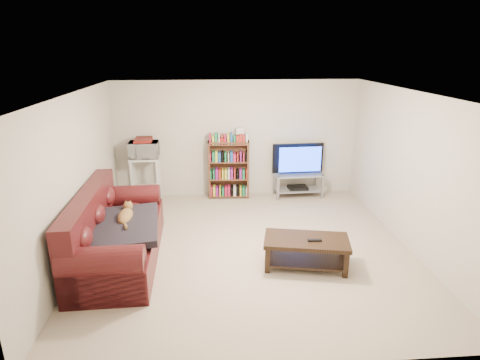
{
  "coord_description": "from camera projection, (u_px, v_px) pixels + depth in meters",
  "views": [
    {
      "loc": [
        -0.58,
        -5.64,
        3.0
      ],
      "look_at": [
        -0.1,
        0.4,
        1.0
      ],
      "focal_mm": 30.0,
      "sensor_mm": 36.0,
      "label": 1
    }
  ],
  "objects": [
    {
      "name": "floor",
      "position": [
        248.0,
        248.0,
        6.32
      ],
      "size": [
        5.0,
        5.0,
        0.0
      ],
      "primitive_type": "plane",
      "color": "#C3AC91",
      "rests_on": "ground"
    },
    {
      "name": "ceiling",
      "position": [
        249.0,
        93.0,
        5.57
      ],
      "size": [
        5.0,
        5.0,
        0.0
      ],
      "primitive_type": "plane",
      "rotation": [
        3.14,
        0.0,
        0.0
      ],
      "color": "white",
      "rests_on": "ground"
    },
    {
      "name": "wall_back",
      "position": [
        237.0,
        139.0,
        8.31
      ],
      "size": [
        5.0,
        0.0,
        5.0
      ],
      "primitive_type": "plane",
      "rotation": [
        1.57,
        0.0,
        0.0
      ],
      "color": "beige",
      "rests_on": "ground"
    },
    {
      "name": "wall_front",
      "position": [
        277.0,
        260.0,
        3.58
      ],
      "size": [
        5.0,
        0.0,
        5.0
      ],
      "primitive_type": "plane",
      "rotation": [
        -1.57,
        0.0,
        0.0
      ],
      "color": "beige",
      "rests_on": "ground"
    },
    {
      "name": "wall_left",
      "position": [
        76.0,
        180.0,
        5.76
      ],
      "size": [
        0.0,
        5.0,
        5.0
      ],
      "primitive_type": "plane",
      "rotation": [
        1.57,
        0.0,
        1.57
      ],
      "color": "beige",
      "rests_on": "ground"
    },
    {
      "name": "wall_right",
      "position": [
        411.0,
        172.0,
        6.13
      ],
      "size": [
        0.0,
        5.0,
        5.0
      ],
      "primitive_type": "plane",
      "rotation": [
        1.57,
        0.0,
        -1.57
      ],
      "color": "beige",
      "rests_on": "ground"
    },
    {
      "name": "sofa",
      "position": [
        113.0,
        237.0,
        5.88
      ],
      "size": [
        1.13,
        2.49,
        1.05
      ],
      "rotation": [
        0.0,
        0.0,
        0.03
      ],
      "color": "#471214",
      "rests_on": "floor"
    },
    {
      "name": "blanket",
      "position": [
        123.0,
        226.0,
        5.66
      ],
      "size": [
        1.08,
        1.33,
        0.2
      ],
      "primitive_type": "cube",
      "rotation": [
        0.05,
        -0.04,
        0.11
      ],
      "color": "black",
      "rests_on": "sofa"
    },
    {
      "name": "cat",
      "position": [
        125.0,
        216.0,
        5.86
      ],
      "size": [
        0.29,
        0.68,
        0.2
      ],
      "primitive_type": null,
      "rotation": [
        0.0,
        0.0,
        0.03
      ],
      "color": "brown",
      "rests_on": "sofa"
    },
    {
      "name": "coffee_table",
      "position": [
        306.0,
        247.0,
        5.71
      ],
      "size": [
        1.28,
        0.82,
        0.43
      ],
      "rotation": [
        0.0,
        0.0,
        -0.2
      ],
      "color": "black",
      "rests_on": "floor"
    },
    {
      "name": "remote",
      "position": [
        315.0,
        240.0,
        5.6
      ],
      "size": [
        0.2,
        0.06,
        0.02
      ],
      "primitive_type": "cube",
      "rotation": [
        0.0,
        0.0,
        -0.05
      ],
      "color": "black",
      "rests_on": "coffee_table"
    },
    {
      "name": "tv_stand",
      "position": [
        298.0,
        181.0,
        8.43
      ],
      "size": [
        1.02,
        0.49,
        0.5
      ],
      "rotation": [
        0.0,
        0.0,
        0.04
      ],
      "color": "#999EA3",
      "rests_on": "floor"
    },
    {
      "name": "television",
      "position": [
        299.0,
        159.0,
        8.28
      ],
      "size": [
        1.08,
        0.19,
        0.62
      ],
      "primitive_type": "imported",
      "rotation": [
        0.0,
        0.0,
        3.18
      ],
      "color": "black",
      "rests_on": "tv_stand"
    },
    {
      "name": "dvd_player",
      "position": [
        298.0,
        188.0,
        8.48
      ],
      "size": [
        0.41,
        0.3,
        0.06
      ],
      "primitive_type": "cube",
      "rotation": [
        0.0,
        0.0,
        0.04
      ],
      "color": "black",
      "rests_on": "tv_stand"
    },
    {
      "name": "bookshelf",
      "position": [
        229.0,
        169.0,
        8.28
      ],
      "size": [
        0.85,
        0.3,
        1.21
      ],
      "rotation": [
        0.0,
        0.0,
        -0.05
      ],
      "color": "#542F1D",
      "rests_on": "floor"
    },
    {
      "name": "shelf_clutter",
      "position": [
        233.0,
        136.0,
        8.08
      ],
      "size": [
        0.62,
        0.2,
        0.28
      ],
      "rotation": [
        0.0,
        0.0,
        -0.05
      ],
      "color": "silver",
      "rests_on": "bookshelf"
    },
    {
      "name": "microwave_stand",
      "position": [
        146.0,
        174.0,
        8.06
      ],
      "size": [
        0.59,
        0.43,
        0.93
      ],
      "rotation": [
        0.0,
        0.0,
        0.02
      ],
      "color": "silver",
      "rests_on": "floor"
    },
    {
      "name": "microwave",
      "position": [
        144.0,
        150.0,
        7.91
      ],
      "size": [
        0.58,
        0.4,
        0.32
      ],
      "primitive_type": "imported",
      "rotation": [
        0.0,
        0.0,
        0.02
      ],
      "color": "silver",
      "rests_on": "microwave_stand"
    },
    {
      "name": "game_boxes",
      "position": [
        143.0,
        141.0,
        7.85
      ],
      "size": [
        0.34,
        0.3,
        0.05
      ],
      "primitive_type": "cube",
      "rotation": [
        0.0,
        0.0,
        0.02
      ],
      "color": "maroon",
      "rests_on": "microwave"
    }
  ]
}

